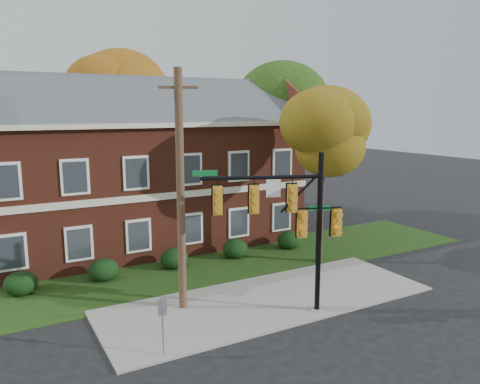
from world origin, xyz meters
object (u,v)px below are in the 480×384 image
apartment_building (139,160)px  tree_far_rear (123,96)px  hedge_left (103,270)px  hedge_center (174,259)px  hedge_far_left (21,283)px  hedge_right (235,249)px  utility_pole (181,192)px  sign_post (163,318)px  tree_right_rear (291,106)px  hedge_far_right (289,240)px  tree_near_right (328,134)px  traffic_signal (291,216)px

apartment_building → tree_far_rear: (1.34, 7.84, 3.86)m
hedge_left → hedge_center: size_ratio=1.00×
hedge_far_left → hedge_right: same height
utility_pole → hedge_left: bearing=132.6°
sign_post → hedge_right: bearing=52.7°
hedge_left → hedge_right: bearing=0.0°
tree_right_rear → tree_far_rear: tree_far_rear is taller
hedge_far_right → tree_near_right: tree_near_right is taller
tree_right_rear → tree_far_rear: 12.20m
hedge_right → utility_pole: utility_pole is taller
apartment_building → tree_near_right: (7.22, -8.09, 1.68)m
utility_pole → sign_post: utility_pole is taller
hedge_right → hedge_far_right: (3.50, 0.00, 0.00)m
hedge_center → hedge_right: bearing=0.0°
hedge_center → sign_post: bearing=-113.5°
tree_right_rear → traffic_signal: 16.77m
apartment_building → utility_pole: 10.06m
hedge_center → hedge_far_right: same height
hedge_far_left → hedge_right: size_ratio=1.00×
hedge_center → apartment_building: bearing=90.0°
traffic_signal → utility_pole: bearing=164.7°
tree_right_rear → utility_pole: (-12.76, -10.81, -3.34)m
hedge_far_right → hedge_right: bearing=180.0°
apartment_building → hedge_right: apartment_building is taller
hedge_left → hedge_far_left: bearing=180.0°
hedge_center → utility_pole: utility_pole is taller
sign_post → hedge_far_left: bearing=118.7°
tree_right_rear → tree_far_rear: (-9.97, 6.98, 0.72)m
hedge_left → sign_post: (0.10, -7.84, 0.82)m
hedge_left → hedge_right: size_ratio=1.00×
hedge_left → tree_right_rear: 17.74m
hedge_center → hedge_right: (3.50, 0.00, 0.00)m
traffic_signal → tree_right_rear: bearing=75.5°
hedge_far_left → hedge_far_right: size_ratio=1.00×
hedge_center → hedge_far_right: size_ratio=1.00×
traffic_signal → sign_post: traffic_signal is taller
hedge_left → tree_near_right: size_ratio=0.16×
hedge_far_left → tree_near_right: 15.75m
tree_far_rear → hedge_center: bearing=-95.9°
hedge_right → sign_post: (-6.90, -7.84, 0.82)m
hedge_center → tree_far_rear: 15.57m
hedge_center → tree_near_right: size_ratio=0.16×
utility_pole → tree_near_right: bearing=31.2°
apartment_building → traffic_signal: 12.63m
hedge_left → utility_pole: utility_pole is taller
hedge_center → tree_far_rear: size_ratio=0.12×
hedge_center → tree_near_right: tree_near_right is taller
sign_post → utility_pole: bearing=62.1°
hedge_far_right → utility_pole: 10.56m
apartment_building → hedge_center: bearing=-90.0°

